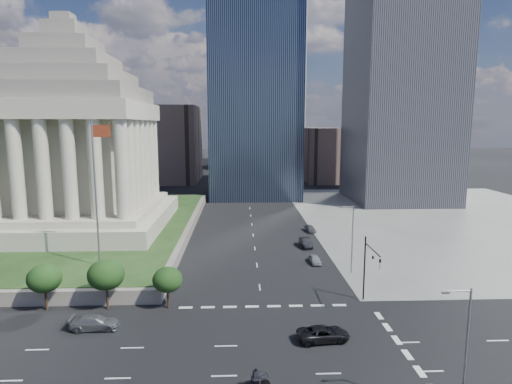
{
  "coord_description": "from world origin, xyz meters",
  "views": [
    {
      "loc": [
        -2.57,
        -33.68,
        21.24
      ],
      "look_at": [
        -0.8,
        12.08,
        14.01
      ],
      "focal_mm": 30.0,
      "sensor_mm": 36.0,
      "label": 1
    }
  ],
  "objects_px": {
    "traffic_signal_ne": "(369,263)",
    "motorcycle_lead": "(255,379)",
    "street_lamp_south": "(464,346)",
    "parked_sedan_mid": "(306,243)",
    "parked_sedan_near": "(315,259)",
    "flagpole": "(97,186)",
    "pickup_truck": "(323,334)",
    "street_lamp_north": "(351,235)",
    "parked_sedan_far": "(310,228)",
    "suv_grey": "(95,323)",
    "war_memorial": "(70,124)"
  },
  "relations": [
    {
      "from": "traffic_signal_ne",
      "to": "motorcycle_lead",
      "type": "relative_size",
      "value": 3.1
    },
    {
      "from": "street_lamp_south",
      "to": "parked_sedan_mid",
      "type": "bearing_deg",
      "value": 95.54
    },
    {
      "from": "street_lamp_south",
      "to": "parked_sedan_near",
      "type": "bearing_deg",
      "value": 96.93
    },
    {
      "from": "flagpole",
      "to": "pickup_truck",
      "type": "relative_size",
      "value": 3.82
    },
    {
      "from": "street_lamp_north",
      "to": "parked_sedan_mid",
      "type": "xyz_separation_m",
      "value": [
        -4.33,
        13.62,
        -4.9
      ]
    },
    {
      "from": "motorcycle_lead",
      "to": "flagpole",
      "type": "bearing_deg",
      "value": 114.17
    },
    {
      "from": "parked_sedan_far",
      "to": "parked_sedan_mid",
      "type": "bearing_deg",
      "value": -110.66
    },
    {
      "from": "suv_grey",
      "to": "street_lamp_south",
      "type": "bearing_deg",
      "value": -117.18
    },
    {
      "from": "pickup_truck",
      "to": "parked_sedan_near",
      "type": "distance_m",
      "value": 24.14
    },
    {
      "from": "flagpole",
      "to": "parked_sedan_far",
      "type": "relative_size",
      "value": 4.99
    },
    {
      "from": "flagpole",
      "to": "pickup_truck",
      "type": "height_order",
      "value": "flagpole"
    },
    {
      "from": "war_memorial",
      "to": "motorcycle_lead",
      "type": "height_order",
      "value": "war_memorial"
    },
    {
      "from": "flagpole",
      "to": "street_lamp_north",
      "type": "xyz_separation_m",
      "value": [
        35.16,
        1.0,
        -7.45
      ]
    },
    {
      "from": "parked_sedan_near",
      "to": "parked_sedan_far",
      "type": "bearing_deg",
      "value": 78.72
    },
    {
      "from": "suv_grey",
      "to": "parked_sedan_near",
      "type": "relative_size",
      "value": 1.37
    },
    {
      "from": "motorcycle_lead",
      "to": "suv_grey",
      "type": "bearing_deg",
      "value": 132.06
    },
    {
      "from": "parked_sedan_mid",
      "to": "flagpole",
      "type": "bearing_deg",
      "value": -158.29
    },
    {
      "from": "street_lamp_south",
      "to": "pickup_truck",
      "type": "xyz_separation_m",
      "value": [
        -7.68,
        11.69,
        -4.94
      ]
    },
    {
      "from": "war_memorial",
      "to": "traffic_signal_ne",
      "type": "height_order",
      "value": "war_memorial"
    },
    {
      "from": "war_memorial",
      "to": "motorcycle_lead",
      "type": "relative_size",
      "value": 15.1
    },
    {
      "from": "flagpole",
      "to": "street_lamp_south",
      "type": "distance_m",
      "value": 46.81
    },
    {
      "from": "street_lamp_north",
      "to": "parked_sedan_near",
      "type": "height_order",
      "value": "street_lamp_north"
    },
    {
      "from": "flagpole",
      "to": "pickup_truck",
      "type": "xyz_separation_m",
      "value": [
        27.47,
        -18.31,
        -12.39
      ]
    },
    {
      "from": "traffic_signal_ne",
      "to": "suv_grey",
      "type": "height_order",
      "value": "traffic_signal_ne"
    },
    {
      "from": "war_memorial",
      "to": "parked_sedan_mid",
      "type": "xyz_separation_m",
      "value": [
        43.0,
        -9.38,
        -20.63
      ]
    },
    {
      "from": "street_lamp_south",
      "to": "parked_sedan_far",
      "type": "xyz_separation_m",
      "value": [
        -1.83,
        55.21,
        -4.98
      ]
    },
    {
      "from": "flagpole",
      "to": "war_memorial",
      "type": "bearing_deg",
      "value": 116.89
    },
    {
      "from": "war_memorial",
      "to": "parked_sedan_mid",
      "type": "distance_m",
      "value": 48.61
    },
    {
      "from": "flagpole",
      "to": "suv_grey",
      "type": "distance_m",
      "value": 19.85
    },
    {
      "from": "street_lamp_north",
      "to": "parked_sedan_far",
      "type": "relative_size",
      "value": 2.5
    },
    {
      "from": "war_memorial",
      "to": "street_lamp_north",
      "type": "xyz_separation_m",
      "value": [
        47.33,
        -23.0,
        -15.74
      ]
    },
    {
      "from": "street_lamp_north",
      "to": "parked_sedan_far",
      "type": "height_order",
      "value": "street_lamp_north"
    },
    {
      "from": "war_memorial",
      "to": "pickup_truck",
      "type": "xyz_separation_m",
      "value": [
        39.64,
        -42.31,
        -20.67
      ]
    },
    {
      "from": "traffic_signal_ne",
      "to": "street_lamp_south",
      "type": "relative_size",
      "value": 0.8
    },
    {
      "from": "street_lamp_north",
      "to": "war_memorial",
      "type": "bearing_deg",
      "value": 154.08
    },
    {
      "from": "war_memorial",
      "to": "traffic_signal_ne",
      "type": "relative_size",
      "value": 4.88
    },
    {
      "from": "flagpole",
      "to": "parked_sedan_far",
      "type": "bearing_deg",
      "value": 37.1
    },
    {
      "from": "street_lamp_south",
      "to": "flagpole",
      "type": "bearing_deg",
      "value": 139.53
    },
    {
      "from": "parked_sedan_far",
      "to": "flagpole",
      "type": "bearing_deg",
      "value": -150.27
    },
    {
      "from": "parked_sedan_near",
      "to": "motorcycle_lead",
      "type": "distance_m",
      "value": 33.35
    },
    {
      "from": "traffic_signal_ne",
      "to": "motorcycle_lead",
      "type": "height_order",
      "value": "traffic_signal_ne"
    },
    {
      "from": "war_memorial",
      "to": "parked_sedan_near",
      "type": "height_order",
      "value": "war_memorial"
    },
    {
      "from": "parked_sedan_near",
      "to": "motorcycle_lead",
      "type": "relative_size",
      "value": 1.44
    },
    {
      "from": "flagpole",
      "to": "parked_sedan_mid",
      "type": "distance_m",
      "value": 36.29
    },
    {
      "from": "traffic_signal_ne",
      "to": "parked_sedan_mid",
      "type": "height_order",
      "value": "traffic_signal_ne"
    },
    {
      "from": "pickup_truck",
      "to": "parked_sedan_mid",
      "type": "bearing_deg",
      "value": -12.86
    },
    {
      "from": "traffic_signal_ne",
      "to": "street_lamp_north",
      "type": "height_order",
      "value": "street_lamp_north"
    },
    {
      "from": "suv_grey",
      "to": "parked_sedan_mid",
      "type": "xyz_separation_m",
      "value": [
        26.82,
        29.62,
        0.03
      ]
    },
    {
      "from": "street_lamp_south",
      "to": "traffic_signal_ne",
      "type": "bearing_deg",
      "value": 92.41
    },
    {
      "from": "war_memorial",
      "to": "street_lamp_north",
      "type": "relative_size",
      "value": 3.9
    }
  ]
}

